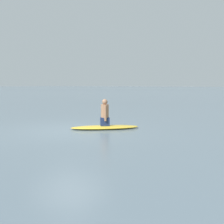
{
  "coord_description": "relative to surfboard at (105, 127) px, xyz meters",
  "views": [
    {
      "loc": [
        -7.64,
        -6.76,
        1.7
      ],
      "look_at": [
        1.09,
        -1.19,
        0.65
      ],
      "focal_mm": 43.87,
      "sensor_mm": 36.0,
      "label": 1
    }
  ],
  "objects": [
    {
      "name": "ground_plane",
      "position": [
        -0.96,
        0.95,
        -0.06
      ],
      "size": [
        400.0,
        400.0,
        0.0
      ],
      "primitive_type": "plane",
      "color": "slate"
    },
    {
      "name": "surfboard",
      "position": [
        0.0,
        0.0,
        0.0
      ],
      "size": [
        2.31,
        2.45,
        0.13
      ],
      "primitive_type": "ellipsoid",
      "rotation": [
        0.0,
        0.0,
        -0.84
      ],
      "color": "gold",
      "rests_on": "ground"
    },
    {
      "name": "person_paddler",
      "position": [
        0.0,
        0.0,
        0.52
      ],
      "size": [
        0.43,
        0.43,
        1.02
      ],
      "rotation": [
        0.0,
        0.0,
        -0.84
      ],
      "color": "navy",
      "rests_on": "surfboard"
    }
  ]
}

